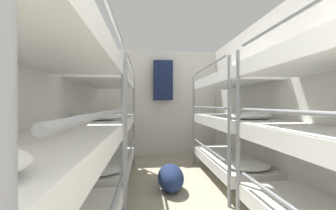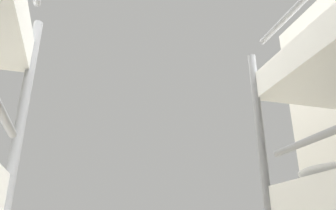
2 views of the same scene
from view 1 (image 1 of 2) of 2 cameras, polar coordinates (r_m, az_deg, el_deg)
wall_left at (r=2.67m, az=-26.59°, el=0.75°), size 0.06×5.54×2.43m
wall_right at (r=3.02m, az=28.41°, el=0.69°), size 0.06×5.54×2.43m
wall_back at (r=5.25m, az=-1.74°, el=0.50°), size 2.70×0.06×2.43m
bunk_stack_left_near at (r=1.39m, az=-30.00°, el=-10.49°), size 0.72×1.95×1.79m
bunk_stack_left_far at (r=3.45m, az=-15.21°, el=-4.07°), size 0.72×1.95×1.79m
bunk_stack_right_far at (r=3.65m, az=15.31°, el=-3.84°), size 0.72×1.95×1.79m
duffel_bag at (r=3.24m, az=0.68°, el=-17.96°), size 0.36×0.60×0.36m
hanging_coat at (r=5.13m, az=-1.27°, el=6.27°), size 0.44×0.12×0.90m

